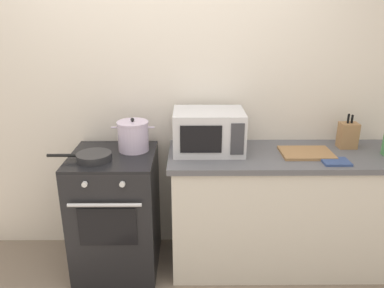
% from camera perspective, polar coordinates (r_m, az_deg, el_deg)
% --- Properties ---
extents(back_wall, '(4.40, 0.10, 2.50)m').
position_cam_1_polar(back_wall, '(2.91, 1.58, 7.11)').
color(back_wall, silver).
rests_on(back_wall, ground_plane).
extents(lower_cabinet_right, '(1.64, 0.56, 0.88)m').
position_cam_1_polar(lower_cabinet_right, '(2.96, 13.56, -10.12)').
color(lower_cabinet_right, beige).
rests_on(lower_cabinet_right, ground_plane).
extents(countertop_right, '(1.70, 0.60, 0.04)m').
position_cam_1_polar(countertop_right, '(2.76, 14.31, -1.78)').
color(countertop_right, '#59595E').
rests_on(countertop_right, lower_cabinet_right).
extents(stove, '(0.60, 0.64, 0.92)m').
position_cam_1_polar(stove, '(2.90, -11.48, -10.15)').
color(stove, black).
rests_on(stove, ground_plane).
extents(stock_pot, '(0.31, 0.23, 0.24)m').
position_cam_1_polar(stock_pot, '(2.73, -8.97, 1.22)').
color(stock_pot, silver).
rests_on(stock_pot, stove).
extents(frying_pan, '(0.44, 0.24, 0.05)m').
position_cam_1_polar(frying_pan, '(2.63, -14.90, -1.88)').
color(frying_pan, '#28282B').
rests_on(frying_pan, stove).
extents(microwave, '(0.50, 0.37, 0.30)m').
position_cam_1_polar(microwave, '(2.67, 2.55, 1.98)').
color(microwave, silver).
rests_on(microwave, countertop_right).
extents(cutting_board, '(0.36, 0.26, 0.02)m').
position_cam_1_polar(cutting_board, '(2.77, 17.08, -1.32)').
color(cutting_board, '#997047').
rests_on(cutting_board, countertop_right).
extents(knife_block, '(0.13, 0.10, 0.26)m').
position_cam_1_polar(knife_block, '(2.99, 22.73, 1.26)').
color(knife_block, '#997047').
rests_on(knife_block, countertop_right).
extents(oven_mitt, '(0.18, 0.14, 0.02)m').
position_cam_1_polar(oven_mitt, '(2.68, 21.13, -2.54)').
color(oven_mitt, '#33477A').
rests_on(oven_mitt, countertop_right).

